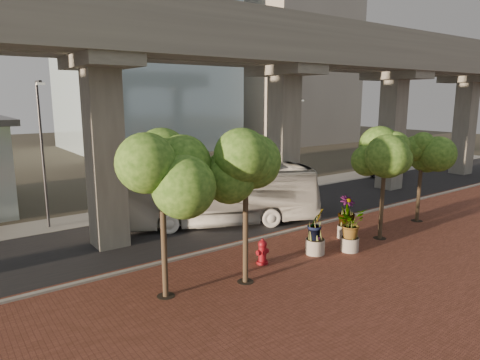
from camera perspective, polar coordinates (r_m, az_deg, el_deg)
ground at (r=24.48m, az=-1.82°, el=-7.17°), size 160.00×160.00×0.00m
brick_plaza at (r=18.85m, az=12.42°, el=-13.07°), size 70.00×13.00×0.06m
asphalt_road at (r=26.07m, az=-4.31°, el=-6.00°), size 90.00×8.00×0.04m
curb_strip at (r=22.92m, az=1.03°, el=-8.24°), size 70.00×0.25×0.16m
far_sidewalk at (r=30.71m, az=-9.76°, el=-3.48°), size 90.00×3.00×0.06m
transit_viaduct at (r=24.93m, az=-4.56°, el=10.18°), size 72.00×5.60×12.40m
midrise_block at (r=75.35m, az=6.82°, el=14.28°), size 18.00×16.00×24.00m
transit_bus at (r=25.73m, az=-4.00°, el=-2.09°), size 13.10×8.22×3.63m
parked_car at (r=44.34m, az=18.75°, el=1.58°), size 5.19×3.19×1.61m
fire_hydrant at (r=19.98m, az=3.01°, el=-9.52°), size 0.60×0.54×1.20m
planter_front at (r=21.98m, az=14.54°, el=-5.88°), size 1.98×1.98×2.18m
planter_right at (r=23.89m, az=14.01°, el=-4.27°), size 2.18×2.18×2.33m
planter_left at (r=21.22m, az=10.07°, el=-6.07°), size 2.11×2.11×2.32m
street_tree_far_west at (r=15.94m, az=-10.39°, el=-0.04°), size 4.05×4.05×6.44m
street_tree_near_west at (r=16.94m, az=0.77°, el=1.30°), size 3.50×3.50×6.34m
street_tree_near_east at (r=23.71m, az=18.80°, el=3.50°), size 3.43×3.43×6.30m
street_tree_far_east at (r=28.05m, az=23.14°, el=3.61°), size 3.20×3.20×5.87m
streetlamp_west at (r=26.89m, az=-24.86°, el=4.26°), size 0.42×1.23×8.48m
streetlamp_east at (r=35.06m, az=7.11°, el=5.60°), size 0.37×1.08×7.48m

